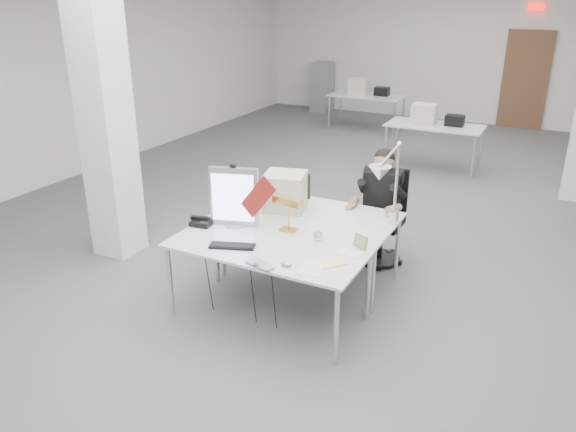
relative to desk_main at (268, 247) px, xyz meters
name	(u,v)px	position (x,y,z in m)	size (l,w,h in m)	color
room_shell	(374,95)	(0.04, 2.63, 0.95)	(10.04, 14.04, 3.24)	#505053
desk_main	(268,247)	(0.00, 0.00, 0.00)	(1.80, 0.90, 0.03)	silver
desk_second	(310,214)	(0.00, 0.90, 0.00)	(1.80, 0.90, 0.03)	silver
bg_desk_a	(435,126)	(0.20, 5.50, 0.00)	(1.60, 0.80, 0.03)	silver
bg_desk_b	(367,96)	(-1.80, 7.70, 0.00)	(1.60, 0.80, 0.03)	silver
filing_cabinet	(322,87)	(-3.50, 9.15, -0.14)	(0.45, 0.55, 1.20)	gray
office_chair	(382,213)	(0.55, 1.62, -0.15)	(0.58, 0.58, 1.18)	black
seated_person	(382,188)	(0.55, 1.57, 0.16)	(0.45, 0.56, 0.84)	black
monitor	(234,197)	(-0.52, 0.26, 0.31)	(0.48, 0.05, 0.59)	#A4A3A7
pennant	(258,197)	(-0.23, 0.23, 0.37)	(0.44, 0.01, 0.18)	maroon
keyboard	(232,246)	(-0.27, -0.18, 0.02)	(0.41, 0.14, 0.02)	black
laptop	(256,266)	(0.11, -0.42, 0.02)	(0.29, 0.19, 0.02)	silver
mouse	(287,264)	(0.33, -0.29, 0.03)	(0.10, 0.06, 0.04)	#A4A4A8
bankers_lamp	(289,213)	(0.01, 0.38, 0.19)	(0.31, 0.13, 0.36)	gold
desk_phone	(202,223)	(-0.81, 0.12, 0.04)	(0.20, 0.18, 0.05)	black
picture_frame_left	(220,212)	(-0.75, 0.35, 0.07)	(0.15, 0.01, 0.12)	olive
picture_frame_right	(361,242)	(0.76, 0.33, 0.07)	(0.16, 0.01, 0.12)	#A89148
desk_clock	(318,235)	(0.36, 0.30, 0.06)	(0.09, 0.09, 0.03)	#AAA9AE
paper_stack_a	(313,269)	(0.55, -0.24, 0.02)	(0.19, 0.27, 0.01)	silver
paper_stack_b	(330,262)	(0.64, -0.06, 0.02)	(0.18, 0.25, 0.01)	#FDE097
paper_stack_c	(349,253)	(0.72, 0.18, 0.02)	(0.19, 0.14, 0.01)	white
beige_monitor	(285,191)	(-0.28, 0.88, 0.21)	(0.41, 0.39, 0.39)	beige
architect_lamp	(389,188)	(0.85, 0.78, 0.45)	(0.23, 0.68, 0.88)	silver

